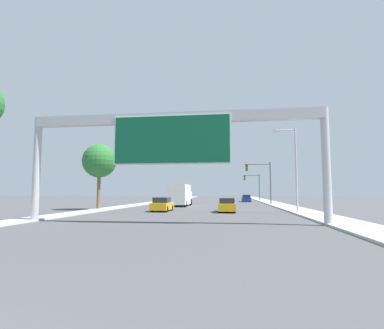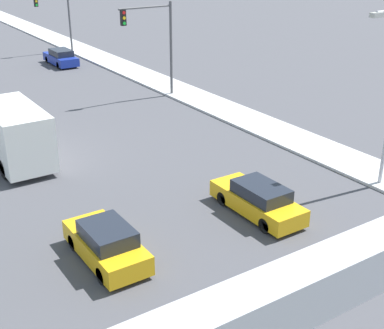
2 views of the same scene
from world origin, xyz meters
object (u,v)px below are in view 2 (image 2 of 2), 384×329
Objects in this scene: traffic_light_near_intersection at (156,35)px; car_mid_center at (61,58)px; car_near_left at (106,244)px; traffic_light_mid_block at (58,12)px; truck_box_primary at (11,132)px; car_mid_right at (258,200)px.

car_mid_center is at bearing 97.87° from traffic_light_near_intersection.
traffic_light_mid_block is at bearing 71.58° from car_near_left.
car_mid_center is 6.77m from traffic_light_mid_block.
traffic_light_mid_block reaches higher than car_near_left.
car_mid_center is at bearing -111.13° from traffic_light_mid_block.
traffic_light_near_intersection is (12.51, 17.87, 3.89)m from car_near_left.
traffic_light_mid_block is (12.61, 37.87, 3.39)m from car_near_left.
car_mid_center is 15.18m from traffic_light_near_intersection.
car_near_left is 11.69m from truck_box_primary.
traffic_light_near_intersection is 20.01m from traffic_light_mid_block.
car_mid_center is 0.61× the size of truck_box_primary.
truck_box_primary is at bearing 120.32° from car_mid_right.
car_mid_right is at bearing -59.68° from truck_box_primary.
car_near_left reaches higher than car_mid_center.
car_mid_center is 0.78× the size of traffic_light_mid_block.
traffic_light_near_intersection is at bearing 55.01° from car_near_left.
car_mid_right is 38.74m from traffic_light_mid_block.
car_mid_right is 0.76× the size of traffic_light_mid_block.
truck_box_primary reaches higher than car_near_left.
car_mid_center is 0.69× the size of traffic_light_near_intersection.
car_mid_right is 0.59× the size of truck_box_primary.
traffic_light_mid_block is (12.61, 26.21, 2.50)m from truck_box_primary.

